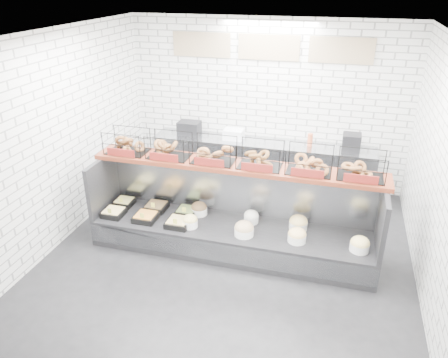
% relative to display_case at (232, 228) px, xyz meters
% --- Properties ---
extents(ground, '(5.50, 5.50, 0.00)m').
position_rel_display_case_xyz_m(ground, '(0.01, -0.34, -0.33)').
color(ground, black).
rests_on(ground, ground).
extents(room_shell, '(5.02, 5.51, 3.01)m').
position_rel_display_case_xyz_m(room_shell, '(0.01, 0.26, 1.73)').
color(room_shell, white).
rests_on(room_shell, ground).
extents(display_case, '(4.00, 0.90, 1.20)m').
position_rel_display_case_xyz_m(display_case, '(0.00, 0.00, 0.00)').
color(display_case, black).
rests_on(display_case, ground).
extents(bagel_shelf, '(4.10, 0.50, 0.40)m').
position_rel_display_case_xyz_m(bagel_shelf, '(0.01, 0.18, 1.05)').
color(bagel_shelf, '#4E1C10').
rests_on(bagel_shelf, display_case).
extents(prep_counter, '(4.00, 0.60, 1.20)m').
position_rel_display_case_xyz_m(prep_counter, '(0.01, 2.09, 0.14)').
color(prep_counter, '#93969B').
rests_on(prep_counter, ground).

